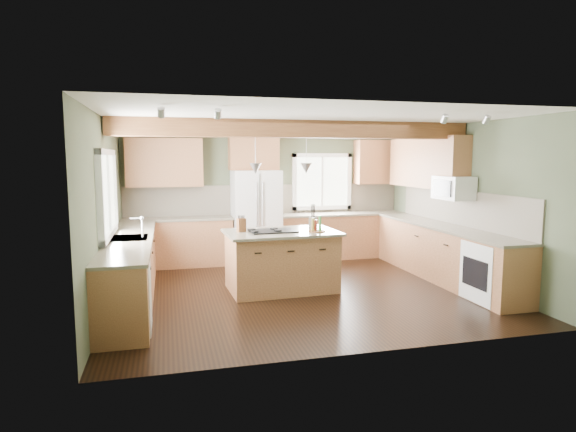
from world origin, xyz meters
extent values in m
plane|color=black|center=(0.00, 0.00, 0.00)|extent=(5.60, 5.60, 0.00)
plane|color=silver|center=(0.00, 0.00, 2.60)|extent=(5.60, 5.60, 0.00)
plane|color=#465039|center=(0.00, 2.50, 1.30)|extent=(5.60, 0.00, 5.60)
plane|color=#465039|center=(-2.80, 0.00, 1.30)|extent=(0.00, 5.00, 5.00)
plane|color=#465039|center=(2.80, 0.00, 1.30)|extent=(0.00, 5.00, 5.00)
cube|color=#5A2E19|center=(0.00, 0.10, 2.47)|extent=(5.55, 0.26, 0.26)
cube|color=#5A2E19|center=(0.00, 2.40, 2.54)|extent=(5.55, 0.20, 0.10)
cube|color=brown|center=(0.00, 2.48, 1.21)|extent=(5.58, 0.03, 0.58)
cube|color=brown|center=(2.78, 0.05, 1.21)|extent=(0.03, 3.70, 0.58)
cube|color=brown|center=(-1.79, 2.20, 0.44)|extent=(2.02, 0.60, 0.88)
cube|color=#4D4638|center=(-1.79, 2.20, 0.90)|extent=(2.06, 0.64, 0.04)
cube|color=brown|center=(1.49, 2.20, 0.44)|extent=(2.62, 0.60, 0.88)
cube|color=#4D4638|center=(1.49, 2.20, 0.90)|extent=(2.66, 0.64, 0.04)
cube|color=brown|center=(-2.50, 0.05, 0.44)|extent=(0.60, 3.70, 0.88)
cube|color=#4D4638|center=(-2.50, 0.05, 0.90)|extent=(0.64, 3.74, 0.04)
cube|color=brown|center=(2.50, 0.05, 0.44)|extent=(0.60, 3.70, 0.88)
cube|color=#4D4638|center=(2.50, 0.05, 0.90)|extent=(0.64, 3.74, 0.04)
cube|color=brown|center=(-1.99, 2.33, 1.95)|extent=(1.40, 0.35, 0.90)
cube|color=brown|center=(-0.30, 2.33, 2.15)|extent=(0.96, 0.35, 0.70)
cube|color=brown|center=(2.62, 0.90, 1.95)|extent=(0.35, 2.20, 0.90)
cube|color=brown|center=(2.30, 2.33, 1.95)|extent=(0.90, 0.35, 0.90)
cube|color=white|center=(-2.78, 0.05, 1.55)|extent=(0.04, 1.60, 1.05)
cube|color=white|center=(1.15, 2.48, 1.55)|extent=(1.10, 0.04, 1.00)
cube|color=#262628|center=(-2.50, 0.05, 0.91)|extent=(0.50, 0.65, 0.03)
cylinder|color=#B2B2B7|center=(-2.32, 0.05, 1.05)|extent=(0.02, 0.02, 0.28)
cube|color=white|center=(-2.49, -1.25, 0.43)|extent=(0.60, 0.60, 0.84)
cube|color=white|center=(2.49, -1.25, 0.43)|extent=(0.60, 0.72, 0.84)
cube|color=white|center=(2.58, -0.05, 1.55)|extent=(0.40, 0.70, 0.38)
cone|color=#B2B2B7|center=(-0.68, 0.08, 1.88)|extent=(0.18, 0.18, 0.16)
cone|color=#B2B2B7|center=(0.12, 0.12, 1.88)|extent=(0.18, 0.18, 0.16)
cube|color=white|center=(-0.30, 2.12, 0.90)|extent=(0.90, 0.74, 1.80)
cube|color=brown|center=(-0.28, 0.10, 0.44)|extent=(1.64, 1.05, 0.88)
cube|color=#4D4638|center=(-0.28, 0.10, 0.90)|extent=(1.75, 1.16, 0.04)
cube|color=black|center=(-0.41, 0.09, 0.93)|extent=(0.71, 0.49, 0.02)
cube|color=brown|center=(-0.88, 0.19, 1.02)|extent=(0.14, 0.12, 0.20)
cylinder|color=#463C38|center=(0.29, 0.29, 1.01)|extent=(0.16, 0.16, 0.18)
camera|label=1|loc=(-1.97, -6.99, 2.04)|focal=30.00mm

